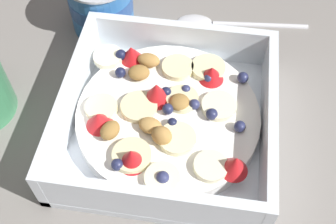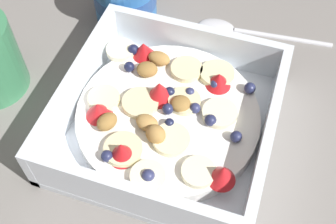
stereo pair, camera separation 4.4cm
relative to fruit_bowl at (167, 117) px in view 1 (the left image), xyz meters
The scene contains 4 objects.
ground_plane 0.02m from the fruit_bowl, 89.94° to the left, with size 2.40×2.40×0.00m, color gray.
fruit_bowl is the anchor object (origin of this frame).
spoon 0.18m from the fruit_bowl, 12.24° to the right, with size 0.04×0.17×0.01m.
yogurt_cup 0.18m from the fruit_bowl, 35.41° to the left, with size 0.08×0.08×0.07m.
Camera 1 is at (-0.25, -0.05, 0.39)m, focal length 45.47 mm.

